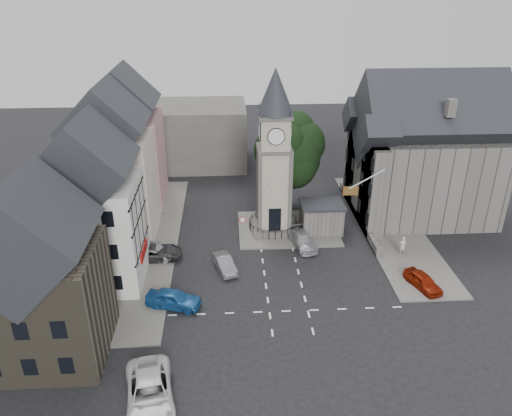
{
  "coord_description": "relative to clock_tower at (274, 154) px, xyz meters",
  "views": [
    {
      "loc": [
        -4.38,
        -36.8,
        24.03
      ],
      "look_at": [
        -1.93,
        5.0,
        3.93
      ],
      "focal_mm": 35.0,
      "sensor_mm": 36.0,
      "label": 1
    }
  ],
  "objects": [
    {
      "name": "flagpole",
      "position": [
        8.0,
        -3.99,
        -1.12
      ],
      "size": [
        3.68,
        0.1,
        2.74
      ],
      "color": "white",
      "rests_on": "ground"
    },
    {
      "name": "terrace_pink",
      "position": [
        -15.5,
        8.01,
        -1.54
      ],
      "size": [
        8.1,
        7.6,
        12.8
      ],
      "color": "#B47B84",
      "rests_on": "ground"
    },
    {
      "name": "car_east_red",
      "position": [
        11.5,
        -10.99,
        -7.47
      ],
      "size": [
        2.71,
        4.09,
        1.29
      ],
      "primitive_type": "imported",
      "rotation": [
        0.0,
        0.0,
        0.34
      ],
      "color": "maroon",
      "rests_on": "ground"
    },
    {
      "name": "pavement_west",
      "position": [
        -12.5,
        -1.99,
        -8.05
      ],
      "size": [
        6.0,
        30.0,
        0.14
      ],
      "primitive_type": "cube",
      "color": "#595651",
      "rests_on": "ground"
    },
    {
      "name": "town_tree",
      "position": [
        2.0,
        5.01,
        -1.15
      ],
      "size": [
        7.2,
        7.2,
        10.8
      ],
      "color": "black",
      "rests_on": "ground"
    },
    {
      "name": "car_west_grey",
      "position": [
        -11.37,
        -5.08,
        -7.42
      ],
      "size": [
        5.16,
        2.59,
        1.4
      ],
      "primitive_type": "imported",
      "rotation": [
        0.0,
        0.0,
        1.63
      ],
      "color": "#313134",
      "rests_on": "ground"
    },
    {
      "name": "terrace_cream",
      "position": [
        -15.5,
        0.01,
        -1.54
      ],
      "size": [
        8.1,
        7.6,
        12.8
      ],
      "color": "beige",
      "rests_on": "ground"
    },
    {
      "name": "east_boundary_wall",
      "position": [
        9.2,
        2.01,
        -7.67
      ],
      "size": [
        0.4,
        16.0,
        0.9
      ],
      "primitive_type": "cube",
      "color": "#5A5753",
      "rests_on": "ground"
    },
    {
      "name": "east_building",
      "position": [
        15.59,
        3.01,
        -1.86
      ],
      "size": [
        14.4,
        11.4,
        12.6
      ],
      "color": "#5A5753",
      "rests_on": "ground"
    },
    {
      "name": "central_island",
      "position": [
        1.5,
        0.01,
        -8.04
      ],
      "size": [
        10.0,
        8.0,
        0.16
      ],
      "primitive_type": "cube",
      "color": "#595651",
      "rests_on": "ground"
    },
    {
      "name": "warning_sign_post",
      "position": [
        -3.2,
        -2.56,
        -6.09
      ],
      "size": [
        0.7,
        0.19,
        2.85
      ],
      "color": "black",
      "rests_on": "ground"
    },
    {
      "name": "building_sw_stone",
      "position": [
        -17.0,
        -16.99,
        -2.77
      ],
      "size": [
        8.6,
        7.6,
        10.4
      ],
      "color": "#413C31",
      "rests_on": "ground"
    },
    {
      "name": "backdrop_west",
      "position": [
        -12.0,
        20.01,
        -4.12
      ],
      "size": [
        20.0,
        10.0,
        8.0
      ],
      "primitive_type": "cube",
      "color": "#4C4944",
      "rests_on": "ground"
    },
    {
      "name": "road_markings",
      "position": [
        0.0,
        -13.49,
        -8.12
      ],
      "size": [
        20.0,
        8.0,
        0.01
      ],
      "primitive_type": "cube",
      "color": "silver",
      "rests_on": "ground"
    },
    {
      "name": "ground",
      "position": [
        0.0,
        -7.99,
        -8.12
      ],
      "size": [
        120.0,
        120.0,
        0.0
      ],
      "primitive_type": "plane",
      "color": "black",
      "rests_on": "ground"
    },
    {
      "name": "van_sw_white",
      "position": [
        -9.5,
        -22.09,
        -7.28
      ],
      "size": [
        3.82,
        6.46,
        1.68
      ],
      "primitive_type": "imported",
      "rotation": [
        0.0,
        0.0,
        0.18
      ],
      "color": "silver",
      "rests_on": "ground"
    },
    {
      "name": "stone_shelter",
      "position": [
        4.8,
        -0.49,
        -6.57
      ],
      "size": [
        4.3,
        3.3,
        3.08
      ],
      "color": "#5A5753",
      "rests_on": "ground"
    },
    {
      "name": "pavement_east",
      "position": [
        12.0,
        0.01,
        -8.05
      ],
      "size": [
        6.0,
        26.0,
        0.14
      ],
      "primitive_type": "cube",
      "color": "#595651",
      "rests_on": "ground"
    },
    {
      "name": "car_island_silver",
      "position": [
        -4.98,
        -7.25,
        -7.49
      ],
      "size": [
        2.44,
        4.03,
        1.25
      ],
      "primitive_type": "imported",
      "rotation": [
        0.0,
        0.0,
        0.32
      ],
      "color": "gray",
      "rests_on": "ground"
    },
    {
      "name": "car_west_silver",
      "position": [
        -11.5,
        -4.79,
        -7.48
      ],
      "size": [
        4.04,
        3.03,
        1.27
      ],
      "primitive_type": "imported",
      "rotation": [
        0.0,
        0.0,
        1.07
      ],
      "color": "gray",
      "rests_on": "ground"
    },
    {
      "name": "pedestrian",
      "position": [
        11.5,
        -5.61,
        -7.18
      ],
      "size": [
        0.74,
        0.54,
        1.87
      ],
      "primitive_type": "imported",
      "rotation": [
        0.0,
        0.0,
        3.28
      ],
      "color": "beige",
      "rests_on": "ground"
    },
    {
      "name": "car_west_blue",
      "position": [
        -8.96,
        -12.4,
        -7.38
      ],
      "size": [
        4.66,
        2.82,
        1.48
      ],
      "primitive_type": "imported",
      "rotation": [
        0.0,
        0.0,
        1.31
      ],
      "color": "#1B5396",
      "rests_on": "ground"
    },
    {
      "name": "clock_tower",
      "position": [
        0.0,
        0.0,
        0.0
      ],
      "size": [
        4.86,
        4.86,
        16.25
      ],
      "color": "#4C4944",
      "rests_on": "ground"
    },
    {
      "name": "car_island_east",
      "position": [
        2.5,
        -3.49,
        -7.46
      ],
      "size": [
        2.82,
        4.82,
        1.31
      ],
      "primitive_type": "imported",
      "rotation": [
        0.0,
        0.0,
        0.23
      ],
      "color": "#ACAFB5",
      "rests_on": "ground"
    },
    {
      "name": "terrace_tudor",
      "position": [
        -15.5,
        -7.99,
        -1.93
      ],
      "size": [
        8.1,
        7.6,
        12.0
      ],
      "color": "silver",
      "rests_on": "ground"
    }
  ]
}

